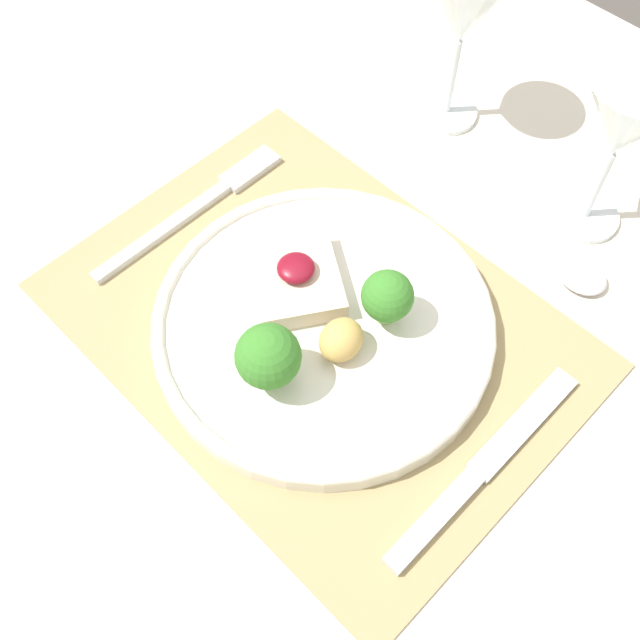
% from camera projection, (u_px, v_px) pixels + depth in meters
% --- Properties ---
extents(ground_plane, '(8.00, 8.00, 0.00)m').
position_uv_depth(ground_plane, '(318.00, 554.00, 1.27)').
color(ground_plane, '#4C4742').
extents(dining_table, '(1.43, 1.08, 0.74)m').
position_uv_depth(dining_table, '(317.00, 371.00, 0.71)').
color(dining_table, beige).
rests_on(dining_table, ground_plane).
extents(placemat, '(0.43, 0.32, 0.00)m').
position_uv_depth(placemat, '(316.00, 324.00, 0.64)').
color(placemat, '#9E895B').
rests_on(placemat, dining_table).
extents(dinner_plate, '(0.29, 0.29, 0.08)m').
position_uv_depth(dinner_plate, '(319.00, 324.00, 0.62)').
color(dinner_plate, silver).
rests_on(dinner_plate, placemat).
extents(fork, '(0.02, 0.22, 0.01)m').
position_uv_depth(fork, '(202.00, 203.00, 0.70)').
color(fork, silver).
rests_on(fork, placemat).
extents(knife, '(0.02, 0.22, 0.01)m').
position_uv_depth(knife, '(473.00, 478.00, 0.56)').
color(knife, silver).
rests_on(knife, placemat).
extents(spoon, '(0.20, 0.04, 0.01)m').
position_uv_depth(spoon, '(553.00, 256.00, 0.67)').
color(spoon, silver).
rests_on(spoon, dining_table).
extents(wine_glass_near, '(0.09, 0.09, 0.16)m').
position_uv_depth(wine_glass_near, '(626.00, 125.00, 0.60)').
color(wine_glass_near, white).
rests_on(wine_glass_near, dining_table).
extents(wine_glass_far, '(0.09, 0.09, 0.17)m').
position_uv_depth(wine_glass_far, '(465.00, 10.00, 0.67)').
color(wine_glass_far, white).
rests_on(wine_glass_far, dining_table).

